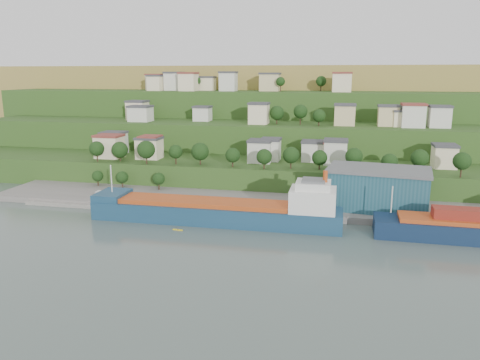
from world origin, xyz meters
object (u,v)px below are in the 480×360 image
(caravan, at_px, (105,195))
(cargo_ship_near, at_px, (223,213))
(kayak_orange, at_px, (161,223))
(warehouse, at_px, (378,188))

(caravan, bearing_deg, cargo_ship_near, -18.03)
(cargo_ship_near, xyz_separation_m, kayak_orange, (-17.60, -5.20, -2.82))
(warehouse, bearing_deg, caravan, -168.10)
(cargo_ship_near, distance_m, kayak_orange, 18.57)
(caravan, bearing_deg, kayak_orange, -35.32)
(warehouse, bearing_deg, cargo_ship_near, -149.42)
(warehouse, distance_m, caravan, 91.01)
(caravan, xyz_separation_m, kayak_orange, (27.53, -17.84, -2.38))
(cargo_ship_near, relative_size, kayak_orange, 21.09)
(cargo_ship_near, bearing_deg, warehouse, 22.36)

